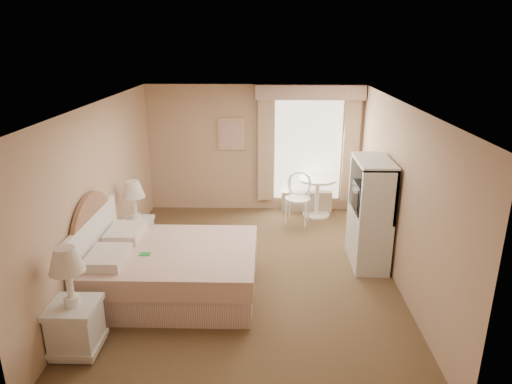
{
  "coord_description": "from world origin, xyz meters",
  "views": [
    {
      "loc": [
        0.24,
        -6.04,
        3.33
      ],
      "look_at": [
        0.09,
        0.3,
        1.18
      ],
      "focal_mm": 32.0,
      "sensor_mm": 36.0,
      "label": 1
    }
  ],
  "objects_px": {
    "round_table": "(317,191)",
    "nightstand_far": "(136,227)",
    "armoire": "(370,221)",
    "bed": "(166,268)",
    "nightstand_near": "(74,315)",
    "cafe_chair": "(298,194)"
  },
  "relations": [
    {
      "from": "round_table",
      "to": "nightstand_far",
      "type": "bearing_deg",
      "value": -150.34
    },
    {
      "from": "round_table",
      "to": "armoire",
      "type": "distance_m",
      "value": 2.08
    },
    {
      "from": "bed",
      "to": "nightstand_near",
      "type": "bearing_deg",
      "value": -119.82
    },
    {
      "from": "nightstand_far",
      "to": "armoire",
      "type": "bearing_deg",
      "value": -3.81
    },
    {
      "from": "round_table",
      "to": "cafe_chair",
      "type": "relative_size",
      "value": 0.79
    },
    {
      "from": "bed",
      "to": "cafe_chair",
      "type": "relative_size",
      "value": 2.28
    },
    {
      "from": "bed",
      "to": "nightstand_far",
      "type": "distance_m",
      "value": 1.41
    },
    {
      "from": "nightstand_near",
      "to": "cafe_chair",
      "type": "distance_m",
      "value": 4.69
    },
    {
      "from": "nightstand_near",
      "to": "cafe_chair",
      "type": "height_order",
      "value": "nightstand_near"
    },
    {
      "from": "armoire",
      "to": "round_table",
      "type": "bearing_deg",
      "value": 106.27
    },
    {
      "from": "nightstand_far",
      "to": "armoire",
      "type": "xyz_separation_m",
      "value": [
        3.65,
        -0.24,
        0.23
      ]
    },
    {
      "from": "nightstand_far",
      "to": "cafe_chair",
      "type": "distance_m",
      "value": 3.01
    },
    {
      "from": "nightstand_far",
      "to": "cafe_chair",
      "type": "xyz_separation_m",
      "value": [
        2.68,
        1.37,
        0.11
      ]
    },
    {
      "from": "bed",
      "to": "cafe_chair",
      "type": "height_order",
      "value": "bed"
    },
    {
      "from": "nightstand_far",
      "to": "cafe_chair",
      "type": "height_order",
      "value": "nightstand_far"
    },
    {
      "from": "nightstand_near",
      "to": "armoire",
      "type": "bearing_deg",
      "value": 31.44
    },
    {
      "from": "nightstand_near",
      "to": "armoire",
      "type": "distance_m",
      "value": 4.29
    },
    {
      "from": "nightstand_near",
      "to": "round_table",
      "type": "distance_m",
      "value": 5.22
    },
    {
      "from": "armoire",
      "to": "cafe_chair",
      "type": "bearing_deg",
      "value": 121.01
    },
    {
      "from": "nightstand_far",
      "to": "cafe_chair",
      "type": "relative_size",
      "value": 1.24
    },
    {
      "from": "nightstand_far",
      "to": "nightstand_near",
      "type": "bearing_deg",
      "value": -90.0
    },
    {
      "from": "cafe_chair",
      "to": "nightstand_near",
      "type": "bearing_deg",
      "value": -111.8
    }
  ]
}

